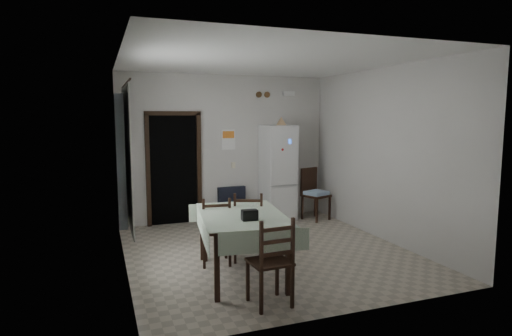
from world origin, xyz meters
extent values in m
plane|color=#A59A87|center=(0.00, 0.00, 0.00)|extent=(4.50, 4.50, 0.00)
cube|color=black|center=(-1.05, 2.46, 1.05)|extent=(0.90, 0.45, 2.10)
cube|color=black|center=(-1.54, 2.22, 1.05)|extent=(0.08, 0.10, 2.18)
cube|color=black|center=(-0.56, 2.22, 1.05)|extent=(0.08, 0.10, 2.18)
cube|color=black|center=(-1.05, 2.22, 2.14)|extent=(1.06, 0.10, 0.08)
cube|color=silver|center=(-2.15, -0.20, 1.55)|extent=(0.10, 1.20, 1.60)
cube|color=silver|center=(-2.04, -0.20, 1.55)|extent=(0.02, 1.45, 1.85)
cylinder|color=black|center=(-2.03, -0.20, 2.50)|extent=(0.02, 1.60, 0.02)
cube|color=white|center=(0.05, 2.24, 1.62)|extent=(0.28, 0.02, 0.40)
cube|color=orange|center=(0.05, 2.23, 1.72)|extent=(0.24, 0.01, 0.14)
cube|color=beige|center=(0.15, 2.24, 1.10)|extent=(0.08, 0.02, 0.12)
cylinder|color=brown|center=(0.70, 2.23, 2.52)|extent=(0.12, 0.03, 0.12)
cylinder|color=brown|center=(0.88, 2.23, 2.52)|extent=(0.12, 0.03, 0.12)
cube|color=white|center=(1.35, 2.21, 2.55)|extent=(0.25, 0.07, 0.09)
cone|color=tan|center=(1.05, 1.89, 1.99)|extent=(0.23, 0.23, 0.17)
cube|color=black|center=(-0.70, -1.18, 0.90)|extent=(0.20, 0.13, 0.13)
camera|label=1|loc=(-2.38, -5.97, 2.10)|focal=30.00mm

